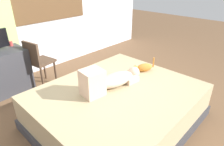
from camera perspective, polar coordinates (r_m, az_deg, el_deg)
The scene contains 6 objects.
ground_plane at distance 2.95m, azimuth 1.52°, elevation -12.66°, with size 16.00×16.00×0.00m, color brown.
bed at distance 2.73m, azimuth 1.64°, elevation -9.64°, with size 2.11×1.78×0.51m.
person_lying at distance 2.60m, azimuth -0.49°, elevation -1.97°, with size 0.94×0.36×0.34m.
cat at distance 3.09m, azimuth 9.08°, elevation 1.60°, with size 0.32×0.23×0.21m.
cup at distance 3.91m, azimuth -27.29°, elevation 7.58°, with size 0.07×0.07×0.08m, color #B23D38.
chair_by_desk at distance 3.73m, azimuth -20.72°, elevation 3.50°, with size 0.44×0.44×0.86m.
Camera 1 is at (-1.71, -1.51, 1.87)m, focal length 31.56 mm.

